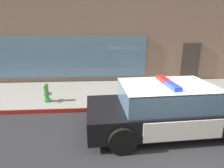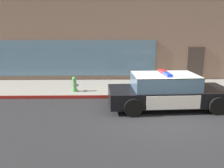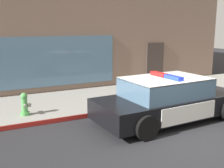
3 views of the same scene
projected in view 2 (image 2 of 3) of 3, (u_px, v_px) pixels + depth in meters
ground at (157, 114)px, 8.83m from camera, size 48.00×48.00×0.00m
sidewalk at (143, 88)px, 12.59m from camera, size 48.00×3.44×0.15m
curb_red_paint at (148, 97)px, 10.90m from camera, size 28.80×0.04×0.14m
storefront_building at (97, 16)px, 18.48m from camera, size 20.21×10.63×8.28m
police_cruiser at (167, 91)px, 9.47m from camera, size 4.89×2.30×1.49m
fire_hydrant at (75, 84)px, 11.46m from camera, size 0.34×0.39×0.73m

